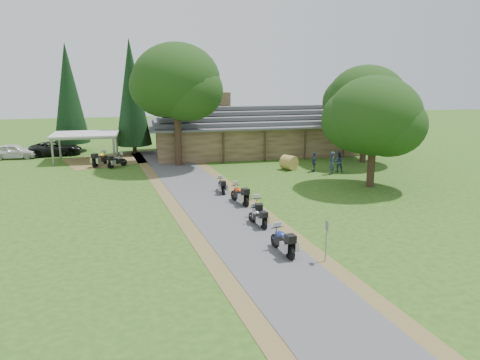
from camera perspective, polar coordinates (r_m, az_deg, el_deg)
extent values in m
plane|color=#2E5116|center=(25.22, 0.76, -7.26)|extent=(120.00, 120.00, 0.00)
plane|color=#48484B|center=(28.82, -1.89, -4.47)|extent=(51.95, 51.95, 0.00)
imported|color=silver|center=(50.81, -25.91, 3.38)|extent=(2.41, 5.52, 1.82)
imported|color=black|center=(50.90, -21.59, 4.00)|extent=(3.07, 5.79, 2.12)
imported|color=#33405C|center=(39.99, 11.11, 2.28)|extent=(0.79, 0.77, 2.26)
imported|color=#33405C|center=(40.99, 11.93, 2.45)|extent=(0.71, 0.60, 2.15)
imported|color=#33405C|center=(40.69, 9.02, 2.39)|extent=(0.59, 0.68, 1.99)
cylinder|color=olive|center=(41.28, 5.99, 2.14)|extent=(1.69, 1.66, 1.26)
cone|color=black|center=(48.93, -13.06, 9.82)|extent=(3.60, 3.60, 11.53)
cone|color=black|center=(52.09, -20.13, 9.39)|extent=(3.61, 3.61, 11.18)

